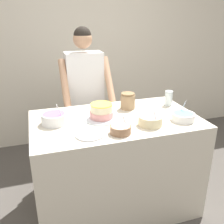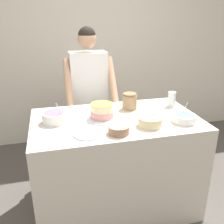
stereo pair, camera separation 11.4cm
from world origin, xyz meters
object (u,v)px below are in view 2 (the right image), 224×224
Objects in this scene: frosting_bowl_purple at (55,117)px; person_baker at (89,88)px; frosting_bowl_blue at (184,118)px; stoneware_jar at (130,101)px; frosting_bowl_pink at (150,121)px; cake at (102,112)px; frosting_bowl_white at (119,129)px; drinking_glass at (172,99)px; ceramic_plate at (88,134)px.

person_baker is at bearing 59.84° from frosting_bowl_purple.
frosting_bowl_blue and stoneware_jar have the same top height.
frosting_bowl_pink is at bearing -70.32° from person_baker.
person_baker is 10.74× the size of stoneware_jar.
frosting_bowl_pink is 1.26× the size of stoneware_jar.
person_baker is 0.70m from cake.
cake is (-0.00, -0.70, -0.02)m from person_baker.
frosting_bowl_pink is at bearing -19.60° from frosting_bowl_purple.
frosting_bowl_purple is 1.07m from frosting_bowl_blue.
frosting_bowl_white is (0.06, -0.32, -0.02)m from cake.
drinking_glass is at bearing -38.18° from person_baker.
ceramic_plate is (-0.51, -0.03, -0.04)m from frosting_bowl_pink.
frosting_bowl_white is (-0.28, -0.07, -0.01)m from frosting_bowl_pink.
drinking_glass is (1.12, 0.12, 0.02)m from frosting_bowl_purple.
cake is 0.73m from drinking_glass.
frosting_bowl_blue is at bearing -49.84° from stoneware_jar.
frosting_bowl_purple is at bearing 128.00° from ceramic_plate.
person_baker is 0.79m from frosting_bowl_purple.
frosting_bowl_pink is 0.29m from frosting_bowl_white.
frosting_bowl_blue reaches higher than cake.
frosting_bowl_purple is at bearing -167.82° from stoneware_jar.
ceramic_plate is at bearing -99.82° from person_baker.
cake is at bearing -169.58° from drinking_glass.
ceramic_plate is (-0.89, -0.41, -0.07)m from drinking_glass.
frosting_bowl_purple reaches higher than frosting_bowl_pink.
ceramic_plate is (-0.17, -0.28, -0.05)m from cake.
person_baker is 1.02m from frosting_bowl_white.
frosting_bowl_white is (0.46, -0.33, -0.01)m from frosting_bowl_purple.
frosting_bowl_white is at bearing -172.64° from frosting_bowl_blue.
drinking_glass is (0.38, 0.38, 0.03)m from frosting_bowl_pink.
frosting_bowl_white is 0.54m from stoneware_jar.
frosting_bowl_pink is at bearing -179.07° from frosting_bowl_blue.
stoneware_jar reaches higher than drinking_glass.
frosting_bowl_blue is 0.39m from drinking_glass.
frosting_bowl_white is 0.23m from ceramic_plate.
cake is at bearing 100.51° from frosting_bowl_white.
ceramic_plate is at bearing -52.00° from frosting_bowl_purple.
frosting_bowl_white is at bearing -116.61° from stoneware_jar.
person_baker is at bearing 141.82° from drinking_glass.
ceramic_plate is at bearing -136.67° from stoneware_jar.
drinking_glass is (0.66, 0.45, 0.04)m from frosting_bowl_white.
frosting_bowl_white is at bearing -165.81° from frosting_bowl_pink.
ceramic_plate is at bearing 169.97° from frosting_bowl_white.
stoneware_jar is at bearing 63.39° from frosting_bowl_white.
frosting_bowl_blue is at bearing 7.36° from frosting_bowl_white.
cake is at bearing 159.26° from frosting_bowl_blue.
person_baker is at bearing 124.43° from frosting_bowl_blue.
drinking_glass is 0.98m from ceramic_plate.
frosting_bowl_pink reaches higher than cake.
cake is 1.46× the size of ceramic_plate.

